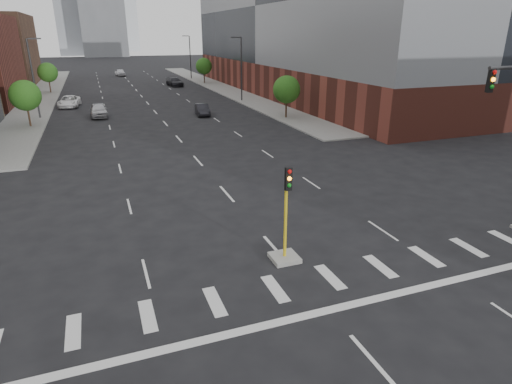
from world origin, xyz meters
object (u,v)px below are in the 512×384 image
car_far_left (69,101)px  median_traffic_signal (285,241)px  car_deep_right (175,82)px  car_near_left (99,110)px  car_mid_right (202,110)px  car_distant (120,73)px

car_far_left → median_traffic_signal: bearing=-71.7°
car_deep_right → car_near_left: bearing=-123.0°
car_near_left → car_deep_right: size_ratio=0.88×
car_mid_right → car_far_left: (-15.68, 12.60, 0.06)m
car_far_left → car_deep_right: 26.67m
car_distant → car_deep_right: bearing=-77.5°
median_traffic_signal → car_mid_right: 37.03m
car_deep_right → car_distant: car_distant is taller
car_mid_right → car_deep_right: size_ratio=0.76×
median_traffic_signal → car_far_left: size_ratio=0.81×
car_near_left → car_mid_right: 12.46m
median_traffic_signal → car_near_left: bearing=99.8°
car_near_left → car_mid_right: (12.04, -3.21, -0.14)m
car_mid_right → car_near_left: bearing=170.8°
car_mid_right → car_far_left: car_far_left is taller
car_deep_right → car_distant: 26.19m
car_deep_right → car_mid_right: bearing=-100.8°
median_traffic_signal → car_distant: median_traffic_signal is taller
median_traffic_signal → car_deep_right: bearing=83.7°
car_mid_right → car_deep_right: bearing=91.5°
car_far_left → car_distant: bearing=83.9°
median_traffic_signal → car_deep_right: median_traffic_signal is taller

